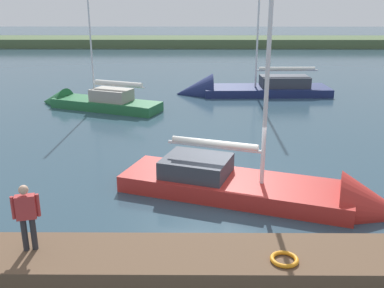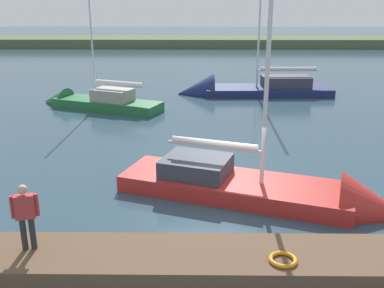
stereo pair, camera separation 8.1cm
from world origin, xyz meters
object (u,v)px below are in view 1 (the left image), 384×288
(sailboat_near_dock, at_px, (278,195))
(sailboat_far_left, at_px, (238,92))
(life_ring_buoy, at_px, (284,259))
(sailboat_far_right, at_px, (91,104))
(person_on_dock, at_px, (26,213))

(sailboat_near_dock, bearing_deg, sailboat_far_left, 108.07)
(sailboat_far_left, bearing_deg, sailboat_near_dock, 87.54)
(sailboat_far_left, xyz_separation_m, sailboat_near_dock, (0.31, 17.22, 0.04))
(life_ring_buoy, distance_m, sailboat_near_dock, 4.58)
(life_ring_buoy, height_order, sailboat_far_right, sailboat_far_right)
(sailboat_far_left, height_order, sailboat_near_dock, sailboat_far_left)
(sailboat_near_dock, height_order, person_on_dock, sailboat_near_dock)
(life_ring_buoy, height_order, sailboat_far_left, sailboat_far_left)
(life_ring_buoy, relative_size, person_on_dock, 0.39)
(sailboat_far_right, bearing_deg, life_ring_buoy, 137.25)
(person_on_dock, bearing_deg, sailboat_far_left, 146.58)
(life_ring_buoy, xyz_separation_m, sailboat_near_dock, (-0.70, -4.50, -0.47))
(person_on_dock, bearing_deg, sailboat_far_right, 173.07)
(sailboat_far_left, height_order, person_on_dock, sailboat_far_left)
(sailboat_near_dock, distance_m, person_on_dock, 7.96)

